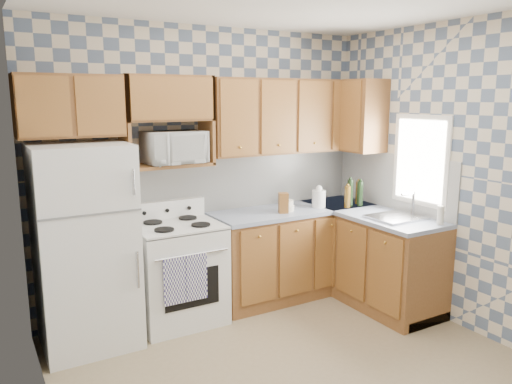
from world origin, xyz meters
The scene contains 30 objects.
floor centered at (0.00, 0.00, 0.00)m, with size 3.40×3.40×0.00m, color #826F50.
back_wall centered at (0.00, 1.60, 1.35)m, with size 3.40×0.02×2.70m, color slate.
right_wall centered at (1.70, 0.00, 1.35)m, with size 0.02×3.20×2.70m, color slate.
backsplash_back centered at (0.40, 1.59, 1.20)m, with size 2.60×0.01×0.56m, color white.
backsplash_right centered at (1.69, 0.80, 1.20)m, with size 0.01×1.60×0.56m, color white.
refrigerator centered at (-1.27, 1.25, 0.84)m, with size 0.75×0.70×1.68m, color white.
stove_body centered at (-0.47, 1.28, 0.45)m, with size 0.76×0.65×0.90m, color white.
cooktop centered at (-0.47, 1.28, 0.91)m, with size 0.76×0.65×0.03m, color silver.
backguard centered at (-0.47, 1.55, 1.00)m, with size 0.76×0.08×0.17m, color white.
dish_towel_left centered at (-0.63, 0.93, 0.53)m, with size 0.19×0.03×0.41m, color navy.
dish_towel_right centered at (-0.44, 0.93, 0.53)m, with size 0.19×0.03×0.41m, color navy.
base_cabinets_back centered at (0.82, 1.30, 0.44)m, with size 1.75×0.60×0.88m, color brown.
base_cabinets_right centered at (1.40, 0.80, 0.44)m, with size 0.60×1.60×0.88m, color brown.
countertop_back centered at (0.82, 1.30, 0.90)m, with size 1.77×0.63×0.04m, color gray.
countertop_right centered at (1.40, 0.80, 0.90)m, with size 0.63×1.60×0.04m, color gray.
upper_cabinets_back centered at (0.82, 1.44, 1.85)m, with size 1.75×0.33×0.74m, color brown.
upper_cabinets_fridge centered at (-1.29, 1.44, 1.97)m, with size 0.82×0.33×0.50m, color brown.
upper_cabinets_right centered at (1.53, 1.25, 1.85)m, with size 0.33×0.70×0.74m, color brown.
microwave_shelf centered at (-0.47, 1.44, 1.44)m, with size 0.80×0.33×0.03m, color brown.
microwave centered at (-0.42, 1.40, 1.60)m, with size 0.52×0.36×0.29m, color white.
sink centered at (1.40, 0.45, 0.93)m, with size 0.48×0.40×0.03m, color #B7B7BC.
window centered at (1.69, 0.45, 1.45)m, with size 0.02×0.66×0.86m, color white.
bottle_0 centered at (1.38, 1.08, 1.06)m, with size 0.06×0.06×0.28m, color black.
bottle_1 centered at (1.48, 1.04, 1.05)m, with size 0.06×0.06×0.26m, color black.
bottle_2 centered at (1.53, 1.12, 1.04)m, with size 0.06×0.06×0.24m, color brown.
bottle_3 centered at (1.31, 1.04, 1.03)m, with size 0.06×0.06×0.22m, color brown.
knife_block centered at (0.60, 1.17, 1.02)m, with size 0.09×0.09×0.20m, color brown.
electric_kettle centered at (1.06, 1.20, 1.01)m, with size 0.14×0.14×0.18m, color white.
food_containers centered at (0.68, 1.23, 0.97)m, with size 0.16×0.16×0.11m, color silver, non-canonical shape.
soap_bottle centered at (1.57, 0.08, 1.01)m, with size 0.06×0.06×0.17m, color silver.
Camera 1 is at (-2.03, -2.83, 2.04)m, focal length 35.00 mm.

